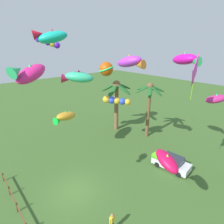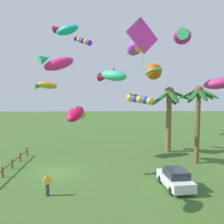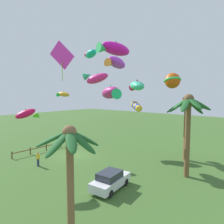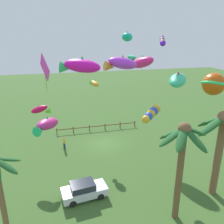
# 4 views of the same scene
# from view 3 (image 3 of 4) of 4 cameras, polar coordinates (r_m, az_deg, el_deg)

# --- Properties ---
(ground_plane) EXTENTS (120.00, 120.00, 0.00)m
(ground_plane) POSITION_cam_3_polar(r_m,az_deg,el_deg) (26.82, -10.88, -12.13)
(ground_plane) COLOR #3D6028
(palm_tree_0) EXTENTS (3.21, 3.25, 6.35)m
(palm_tree_0) POSITION_cam_3_polar(r_m,az_deg,el_deg) (10.63, -12.03, -11.96)
(palm_tree_0) COLOR brown
(palm_tree_0) RESTS_ON ground
(palm_tree_1) EXTENTS (5.15, 5.14, 7.79)m
(palm_tree_1) POSITION_cam_3_polar(r_m,az_deg,el_deg) (24.90, 20.96, -0.25)
(palm_tree_1) COLOR brown
(palm_tree_1) RESTS_ON ground
(palm_tree_2) EXTENTS (4.04, 3.77, 7.95)m
(palm_tree_2) POSITION_cam_3_polar(r_m,az_deg,el_deg) (19.83, 21.17, -1.08)
(palm_tree_2) COLOR brown
(palm_tree_2) RESTS_ON ground
(rail_fence) EXTENTS (11.89, 0.12, 0.95)m
(rail_fence) POSITION_cam_3_polar(r_m,az_deg,el_deg) (30.26, -16.52, -9.10)
(rail_fence) COLOR brown
(rail_fence) RESTS_ON ground
(parked_car_0) EXTENTS (4.08, 2.15, 1.51)m
(parked_car_0) POSITION_cam_3_polar(r_m,az_deg,el_deg) (17.47, -0.47, -19.08)
(parked_car_0) COLOR silver
(parked_car_0) RESTS_ON ground
(spectator_0) EXTENTS (0.30, 0.54, 1.59)m
(spectator_0) POSITION_cam_3_polar(r_m,az_deg,el_deg) (23.80, -20.61, -12.56)
(spectator_0) COLOR #2D3351
(spectator_0) RESTS_ON ground
(kite_ball_0) EXTENTS (2.93, 2.93, 1.90)m
(kite_ball_0) POSITION_cam_3_polar(r_m,az_deg,el_deg) (25.56, 17.07, 8.65)
(kite_ball_0) COLOR #C44F0C
(kite_fish_1) EXTENTS (3.14, 1.95, 1.30)m
(kite_fish_1) POSITION_cam_3_polar(r_m,az_deg,el_deg) (16.22, 0.56, 17.84)
(kite_fish_1) COLOR #E310A8
(kite_fish_2) EXTENTS (3.46, 3.89, 1.70)m
(kite_fish_2) POSITION_cam_3_polar(r_m,az_deg,el_deg) (27.38, 7.11, 7.51)
(kite_fish_2) COLOR #34C38C
(kite_fish_3) EXTENTS (3.28, 1.69, 1.52)m
(kite_fish_3) POSITION_cam_3_polar(r_m,az_deg,el_deg) (21.00, 1.07, 14.07)
(kite_fish_3) COLOR #B734E0
(kite_fish_4) EXTENTS (3.16, 4.21, 2.23)m
(kite_fish_4) POSITION_cam_3_polar(r_m,az_deg,el_deg) (29.78, -4.70, 9.79)
(kite_fish_4) COLOR #EC227F
(kite_tube_5) EXTENTS (2.57, 2.54, 1.10)m
(kite_tube_5) POSITION_cam_3_polar(r_m,az_deg,el_deg) (22.68, 7.03, 1.70)
(kite_tube_5) COLOR gold
(kite_tube_6) EXTENTS (1.21, 2.16, 1.13)m
(kite_tube_6) POSITION_cam_3_polar(r_m,az_deg,el_deg) (29.30, 1.15, 14.90)
(kite_tube_6) COLOR #5F19E3
(kite_fish_7) EXTENTS (2.00, 2.93, 1.31)m
(kite_fish_7) POSITION_cam_3_polar(r_m,az_deg,el_deg) (27.64, -6.22, 16.39)
(kite_fish_7) COLOR #14B7A0
(kite_fish_8) EXTENTS (2.29, 1.36, 1.26)m
(kite_fish_8) POSITION_cam_3_polar(r_m,az_deg,el_deg) (19.68, -23.37, -0.50)
(kite_fish_8) COLOR #D00E45
(kite_diamond_9) EXTENTS (0.78, 2.19, 3.21)m
(kite_diamond_9) POSITION_cam_3_polar(r_m,az_deg,el_deg) (16.81, -14.28, 15.49)
(kite_diamond_9) COLOR #EF30BE
(kite_fish_10) EXTENTS (1.96, 2.40, 1.03)m
(kite_fish_10) POSITION_cam_3_polar(r_m,az_deg,el_deg) (12.64, -0.26, 5.57)
(kite_fish_10) COLOR #C22779
(kite_fish_11) EXTENTS (1.22, 1.99, 0.85)m
(kite_fish_11) POSITION_cam_3_polar(r_m,az_deg,el_deg) (25.64, -13.93, 5.00)
(kite_fish_11) COLOR gold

